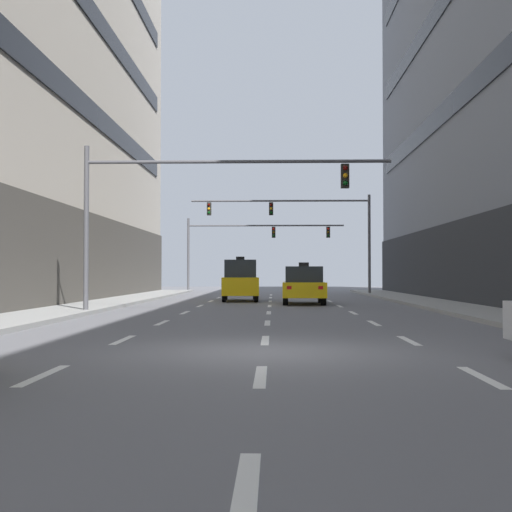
% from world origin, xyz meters
% --- Properties ---
extents(ground_plane, '(120.00, 120.00, 0.00)m').
position_xyz_m(ground_plane, '(0.00, 0.00, 0.00)').
color(ground_plane, slate).
extents(lane_stripe_l1_s3, '(0.16, 2.00, 0.01)m').
position_xyz_m(lane_stripe_l1_s3, '(-3.01, -3.00, 0.00)').
color(lane_stripe_l1_s3, silver).
rests_on(lane_stripe_l1_s3, ground).
extents(lane_stripe_l1_s4, '(0.16, 2.00, 0.01)m').
position_xyz_m(lane_stripe_l1_s4, '(-3.01, 2.00, 0.00)').
color(lane_stripe_l1_s4, silver).
rests_on(lane_stripe_l1_s4, ground).
extents(lane_stripe_l1_s5, '(0.16, 2.00, 0.01)m').
position_xyz_m(lane_stripe_l1_s5, '(-3.01, 7.00, 0.00)').
color(lane_stripe_l1_s5, silver).
rests_on(lane_stripe_l1_s5, ground).
extents(lane_stripe_l1_s6, '(0.16, 2.00, 0.01)m').
position_xyz_m(lane_stripe_l1_s6, '(-3.01, 12.00, 0.00)').
color(lane_stripe_l1_s6, silver).
rests_on(lane_stripe_l1_s6, ground).
extents(lane_stripe_l1_s7, '(0.16, 2.00, 0.01)m').
position_xyz_m(lane_stripe_l1_s7, '(-3.01, 17.00, 0.00)').
color(lane_stripe_l1_s7, silver).
rests_on(lane_stripe_l1_s7, ground).
extents(lane_stripe_l1_s8, '(0.16, 2.00, 0.01)m').
position_xyz_m(lane_stripe_l1_s8, '(-3.01, 22.00, 0.00)').
color(lane_stripe_l1_s8, silver).
rests_on(lane_stripe_l1_s8, ground).
extents(lane_stripe_l1_s9, '(0.16, 2.00, 0.01)m').
position_xyz_m(lane_stripe_l1_s9, '(-3.01, 27.00, 0.00)').
color(lane_stripe_l1_s9, silver).
rests_on(lane_stripe_l1_s9, ground).
extents(lane_stripe_l1_s10, '(0.16, 2.00, 0.01)m').
position_xyz_m(lane_stripe_l1_s10, '(-3.01, 32.00, 0.00)').
color(lane_stripe_l1_s10, silver).
rests_on(lane_stripe_l1_s10, ground).
extents(lane_stripe_l2_s2, '(0.16, 2.00, 0.01)m').
position_xyz_m(lane_stripe_l2_s2, '(0.00, -8.00, 0.00)').
color(lane_stripe_l2_s2, silver).
rests_on(lane_stripe_l2_s2, ground).
extents(lane_stripe_l2_s3, '(0.16, 2.00, 0.01)m').
position_xyz_m(lane_stripe_l2_s3, '(0.00, -3.00, 0.00)').
color(lane_stripe_l2_s3, silver).
rests_on(lane_stripe_l2_s3, ground).
extents(lane_stripe_l2_s4, '(0.16, 2.00, 0.01)m').
position_xyz_m(lane_stripe_l2_s4, '(0.00, 2.00, 0.00)').
color(lane_stripe_l2_s4, silver).
rests_on(lane_stripe_l2_s4, ground).
extents(lane_stripe_l2_s5, '(0.16, 2.00, 0.01)m').
position_xyz_m(lane_stripe_l2_s5, '(0.00, 7.00, 0.00)').
color(lane_stripe_l2_s5, silver).
rests_on(lane_stripe_l2_s5, ground).
extents(lane_stripe_l2_s6, '(0.16, 2.00, 0.01)m').
position_xyz_m(lane_stripe_l2_s6, '(0.00, 12.00, 0.00)').
color(lane_stripe_l2_s6, silver).
rests_on(lane_stripe_l2_s6, ground).
extents(lane_stripe_l2_s7, '(0.16, 2.00, 0.01)m').
position_xyz_m(lane_stripe_l2_s7, '(0.00, 17.00, 0.00)').
color(lane_stripe_l2_s7, silver).
rests_on(lane_stripe_l2_s7, ground).
extents(lane_stripe_l2_s8, '(0.16, 2.00, 0.01)m').
position_xyz_m(lane_stripe_l2_s8, '(0.00, 22.00, 0.00)').
color(lane_stripe_l2_s8, silver).
rests_on(lane_stripe_l2_s8, ground).
extents(lane_stripe_l2_s9, '(0.16, 2.00, 0.01)m').
position_xyz_m(lane_stripe_l2_s9, '(0.00, 27.00, 0.00)').
color(lane_stripe_l2_s9, silver).
rests_on(lane_stripe_l2_s9, ground).
extents(lane_stripe_l2_s10, '(0.16, 2.00, 0.01)m').
position_xyz_m(lane_stripe_l2_s10, '(0.00, 32.00, 0.00)').
color(lane_stripe_l2_s10, silver).
rests_on(lane_stripe_l2_s10, ground).
extents(lane_stripe_l3_s3, '(0.16, 2.00, 0.01)m').
position_xyz_m(lane_stripe_l3_s3, '(3.01, -3.00, 0.00)').
color(lane_stripe_l3_s3, silver).
rests_on(lane_stripe_l3_s3, ground).
extents(lane_stripe_l3_s4, '(0.16, 2.00, 0.01)m').
position_xyz_m(lane_stripe_l3_s4, '(3.01, 2.00, 0.00)').
color(lane_stripe_l3_s4, silver).
rests_on(lane_stripe_l3_s4, ground).
extents(lane_stripe_l3_s5, '(0.16, 2.00, 0.01)m').
position_xyz_m(lane_stripe_l3_s5, '(3.01, 7.00, 0.00)').
color(lane_stripe_l3_s5, silver).
rests_on(lane_stripe_l3_s5, ground).
extents(lane_stripe_l3_s6, '(0.16, 2.00, 0.01)m').
position_xyz_m(lane_stripe_l3_s6, '(3.01, 12.00, 0.00)').
color(lane_stripe_l3_s6, silver).
rests_on(lane_stripe_l3_s6, ground).
extents(lane_stripe_l3_s7, '(0.16, 2.00, 0.01)m').
position_xyz_m(lane_stripe_l3_s7, '(3.01, 17.00, 0.00)').
color(lane_stripe_l3_s7, silver).
rests_on(lane_stripe_l3_s7, ground).
extents(lane_stripe_l3_s8, '(0.16, 2.00, 0.01)m').
position_xyz_m(lane_stripe_l3_s8, '(3.01, 22.00, 0.00)').
color(lane_stripe_l3_s8, silver).
rests_on(lane_stripe_l3_s8, ground).
extents(lane_stripe_l3_s9, '(0.16, 2.00, 0.01)m').
position_xyz_m(lane_stripe_l3_s9, '(3.01, 27.00, 0.00)').
color(lane_stripe_l3_s9, silver).
rests_on(lane_stripe_l3_s9, ground).
extents(lane_stripe_l3_s10, '(0.16, 2.00, 0.01)m').
position_xyz_m(lane_stripe_l3_s10, '(3.01, 32.00, 0.00)').
color(lane_stripe_l3_s10, silver).
rests_on(lane_stripe_l3_s10, ground).
extents(taxi_driving_0, '(2.02, 4.62, 1.91)m').
position_xyz_m(taxi_driving_0, '(1.56, 19.02, 0.85)').
color(taxi_driving_0, black).
rests_on(taxi_driving_0, ground).
extents(taxi_driving_1, '(2.01, 4.39, 2.26)m').
position_xyz_m(taxi_driving_1, '(-1.53, 22.36, 1.04)').
color(taxi_driving_1, black).
rests_on(taxi_driving_1, ground).
extents(traffic_signal_0, '(10.77, 0.35, 5.76)m').
position_xyz_m(traffic_signal_0, '(-2.85, 11.36, 4.19)').
color(traffic_signal_0, '#4C4C51').
rests_on(traffic_signal_0, sidewalk_left).
extents(traffic_signal_1, '(11.73, 0.34, 6.40)m').
position_xyz_m(traffic_signal_1, '(2.21, 32.13, 4.88)').
color(traffic_signal_1, '#4C4C51').
rests_on(traffic_signal_1, sidewalk_right).
extents(traffic_signal_2, '(12.06, 0.34, 5.52)m').
position_xyz_m(traffic_signal_2, '(-1.82, 39.96, 4.14)').
color(traffic_signal_2, '#4C4C51').
rests_on(traffic_signal_2, sidewalk_left).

